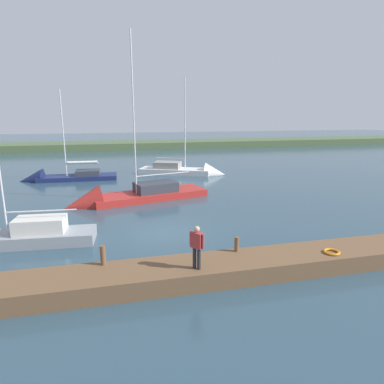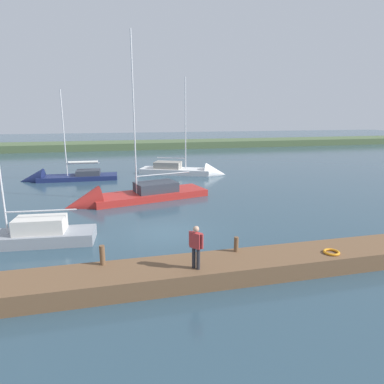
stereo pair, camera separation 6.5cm
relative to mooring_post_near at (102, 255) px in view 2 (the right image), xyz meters
name	(u,v)px [view 2 (the right image)]	position (x,y,z in m)	size (l,w,h in m)	color
ground_plane	(167,233)	(-3.23, -4.69, -1.10)	(200.00, 200.00, 0.00)	#2D4756
far_shoreline	(127,148)	(-3.23, -51.35, -1.10)	(180.00, 8.00, 2.40)	#4C603D
dock_pier	(190,272)	(-3.23, 0.71, -0.74)	(21.51, 2.02, 0.71)	brown
mooring_post_near	(102,255)	(0.00, 0.00, 0.00)	(0.20, 0.20, 0.77)	brown
mooring_post_far	(236,244)	(-5.38, 0.00, -0.07)	(0.19, 0.19, 0.63)	brown
life_ring_buoy	(331,252)	(-9.13, 1.11, -0.33)	(0.66, 0.66, 0.10)	orange
sailboat_mid_channel	(126,200)	(-1.35, -12.07, -0.99)	(10.86, 5.19, 13.20)	#B22823
sailboat_behind_pier	(60,179)	(4.47, -21.73, -1.01)	(9.06, 2.58, 9.65)	navy
sailboat_far_left	(7,241)	(4.71, -4.92, -0.87)	(7.91, 2.40, 9.25)	gray
sailboat_inner_slip	(189,172)	(-8.42, -22.04, -0.89)	(9.26, 5.87, 10.98)	white
person_on_dock	(196,244)	(-3.37, 1.14, 0.57)	(0.45, 0.51, 1.65)	#28282D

